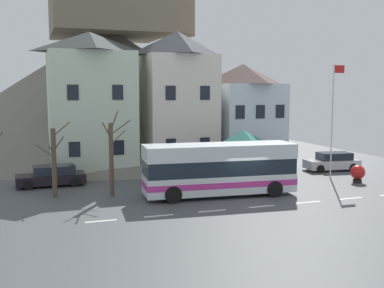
{
  "coord_description": "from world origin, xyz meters",
  "views": [
    {
      "loc": [
        -12.02,
        -25.16,
        6.52
      ],
      "look_at": [
        -2.0,
        3.95,
        2.92
      ],
      "focal_mm": 43.32,
      "sensor_mm": 36.0,
      "label": 1
    }
  ],
  "objects_px": {
    "townhouse_01": "(178,100)",
    "hilltop_castle": "(110,82)",
    "bus_shelter": "(243,139)",
    "bare_tree_00": "(111,157)",
    "townhouse_00": "(91,103)",
    "townhouse_02": "(243,114)",
    "parked_car_02": "(257,167)",
    "flagpole": "(333,114)",
    "pedestrian_00": "(294,171)",
    "pedestrian_01": "(266,174)",
    "harbour_buoy": "(358,173)",
    "parked_car_00": "(332,162)",
    "parked_car_01": "(52,176)",
    "transit_bus": "(219,170)",
    "bare_tree_02": "(54,162)",
    "public_bench": "(220,171)"
  },
  "relations": [
    {
      "from": "townhouse_01",
      "to": "parked_car_02",
      "type": "xyz_separation_m",
      "value": [
        4.66,
        -5.41,
        -5.02
      ]
    },
    {
      "from": "pedestrian_00",
      "to": "flagpole",
      "type": "relative_size",
      "value": 0.19
    },
    {
      "from": "bus_shelter",
      "to": "bare_tree_00",
      "type": "height_order",
      "value": "bare_tree_00"
    },
    {
      "from": "parked_car_02",
      "to": "bare_tree_00",
      "type": "relative_size",
      "value": 0.81
    },
    {
      "from": "parked_car_01",
      "to": "parked_car_02",
      "type": "height_order",
      "value": "parked_car_01"
    },
    {
      "from": "parked_car_00",
      "to": "pedestrian_01",
      "type": "height_order",
      "value": "pedestrian_01"
    },
    {
      "from": "townhouse_02",
      "to": "parked_car_02",
      "type": "relative_size",
      "value": 2.05
    },
    {
      "from": "transit_bus",
      "to": "pedestrian_01",
      "type": "relative_size",
      "value": 6.44
    },
    {
      "from": "hilltop_castle",
      "to": "pedestrian_00",
      "type": "height_order",
      "value": "hilltop_castle"
    },
    {
      "from": "townhouse_00",
      "to": "townhouse_02",
      "type": "distance_m",
      "value": 13.38
    },
    {
      "from": "flagpole",
      "to": "townhouse_00",
      "type": "bearing_deg",
      "value": 153.17
    },
    {
      "from": "pedestrian_00",
      "to": "bare_tree_00",
      "type": "xyz_separation_m",
      "value": [
        -12.49,
        0.55,
        1.53
      ]
    },
    {
      "from": "parked_car_02",
      "to": "bare_tree_00",
      "type": "bearing_deg",
      "value": -171.51
    },
    {
      "from": "pedestrian_00",
      "to": "bare_tree_00",
      "type": "bearing_deg",
      "value": 177.46
    },
    {
      "from": "parked_car_02",
      "to": "pedestrian_00",
      "type": "distance_m",
      "value": 3.97
    },
    {
      "from": "townhouse_00",
      "to": "parked_car_00",
      "type": "distance_m",
      "value": 20.01
    },
    {
      "from": "bare_tree_00",
      "to": "townhouse_02",
      "type": "bearing_deg",
      "value": 35.23
    },
    {
      "from": "pedestrian_01",
      "to": "bare_tree_02",
      "type": "height_order",
      "value": "bare_tree_02"
    },
    {
      "from": "hilltop_castle",
      "to": "harbour_buoy",
      "type": "xyz_separation_m",
      "value": [
        12.94,
        -27.79,
        -6.68
      ]
    },
    {
      "from": "townhouse_02",
      "to": "bus_shelter",
      "type": "xyz_separation_m",
      "value": [
        -3.44,
        -7.4,
        -1.38
      ]
    },
    {
      "from": "bare_tree_00",
      "to": "harbour_buoy",
      "type": "bearing_deg",
      "value": -5.11
    },
    {
      "from": "harbour_buoy",
      "to": "bare_tree_00",
      "type": "xyz_separation_m",
      "value": [
        -17.09,
        1.53,
        1.74
      ]
    },
    {
      "from": "parked_car_01",
      "to": "bare_tree_00",
      "type": "xyz_separation_m",
      "value": [
        3.4,
        -4.37,
        1.77
      ]
    },
    {
      "from": "transit_bus",
      "to": "bare_tree_00",
      "type": "distance_m",
      "value": 6.68
    },
    {
      "from": "parked_car_01",
      "to": "bare_tree_00",
      "type": "height_order",
      "value": "bare_tree_00"
    },
    {
      "from": "pedestrian_01",
      "to": "parked_car_01",
      "type": "bearing_deg",
      "value": 161.24
    },
    {
      "from": "bus_shelter",
      "to": "flagpole",
      "type": "relative_size",
      "value": 0.44
    },
    {
      "from": "pedestrian_00",
      "to": "pedestrian_01",
      "type": "relative_size",
      "value": 1.07
    },
    {
      "from": "flagpole",
      "to": "harbour_buoy",
      "type": "distance_m",
      "value": 4.65
    },
    {
      "from": "bare_tree_00",
      "to": "transit_bus",
      "type": "bearing_deg",
      "value": -18.11
    },
    {
      "from": "townhouse_00",
      "to": "harbour_buoy",
      "type": "height_order",
      "value": "townhouse_00"
    },
    {
      "from": "townhouse_02",
      "to": "flagpole",
      "type": "distance_m",
      "value": 9.29
    },
    {
      "from": "parked_car_01",
      "to": "pedestrian_00",
      "type": "xyz_separation_m",
      "value": [
        15.89,
        -4.92,
        0.24
      ]
    },
    {
      "from": "hilltop_castle",
      "to": "parked_car_02",
      "type": "distance_m",
      "value": 25.07
    },
    {
      "from": "townhouse_02",
      "to": "flagpole",
      "type": "bearing_deg",
      "value": -69.82
    },
    {
      "from": "townhouse_01",
      "to": "parked_car_01",
      "type": "xyz_separation_m",
      "value": [
        -10.36,
        -4.35,
        -4.97
      ]
    },
    {
      "from": "townhouse_00",
      "to": "townhouse_02",
      "type": "bearing_deg",
      "value": 1.5
    },
    {
      "from": "parked_car_02",
      "to": "pedestrian_01",
      "type": "height_order",
      "value": "pedestrian_01"
    },
    {
      "from": "pedestrian_01",
      "to": "bare_tree_02",
      "type": "xyz_separation_m",
      "value": [
        -13.81,
        1.12,
        1.39
      ]
    },
    {
      "from": "pedestrian_00",
      "to": "public_bench",
      "type": "distance_m",
      "value": 5.73
    },
    {
      "from": "parked_car_02",
      "to": "pedestrian_00",
      "type": "height_order",
      "value": "pedestrian_00"
    },
    {
      "from": "parked_car_02",
      "to": "harbour_buoy",
      "type": "xyz_separation_m",
      "value": [
        5.47,
        -4.84,
        0.08
      ]
    },
    {
      "from": "townhouse_02",
      "to": "flagpole",
      "type": "height_order",
      "value": "townhouse_02"
    },
    {
      "from": "pedestrian_01",
      "to": "bare_tree_00",
      "type": "relative_size",
      "value": 0.28
    },
    {
      "from": "pedestrian_01",
      "to": "harbour_buoy",
      "type": "relative_size",
      "value": 1.17
    },
    {
      "from": "flagpole",
      "to": "bare_tree_00",
      "type": "xyz_separation_m",
      "value": [
        -16.43,
        -0.63,
        -2.33
      ]
    },
    {
      "from": "townhouse_01",
      "to": "hilltop_castle",
      "type": "height_order",
      "value": "hilltop_castle"
    },
    {
      "from": "bus_shelter",
      "to": "townhouse_02",
      "type": "bearing_deg",
      "value": 65.06
    },
    {
      "from": "pedestrian_01",
      "to": "hilltop_castle",
      "type": "bearing_deg",
      "value": 103.33
    },
    {
      "from": "public_bench",
      "to": "bus_shelter",
      "type": "bearing_deg",
      "value": -59.93
    }
  ]
}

